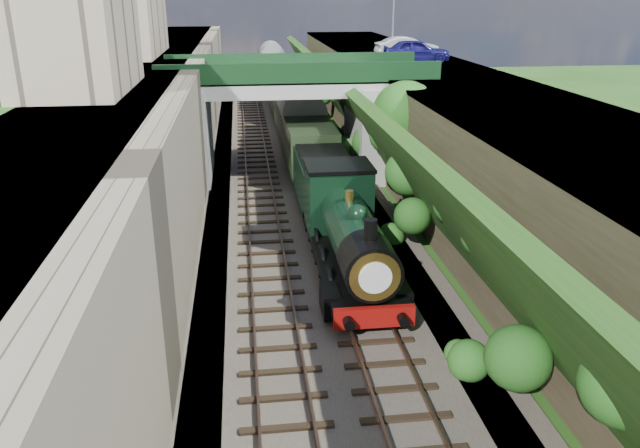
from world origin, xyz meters
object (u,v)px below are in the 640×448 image
Objects in this scene: road_bridge at (304,111)px; car_silver at (407,47)px; car_blue at (416,51)px; tender at (325,187)px; tree at (407,117)px; lamppost at (394,11)px; locomotive at (349,235)px.

car_silver is at bearing 46.07° from road_bridge.
road_bridge is 10.78m from car_blue.
tree is at bearing 26.74° from tender.
road_bridge is at bearing 134.03° from car_silver.
car_silver is (8.68, 9.01, 2.94)m from road_bridge.
road_bridge is 3.43× the size of car_silver.
car_blue is 17.05m from tender.
locomotive is at bearing -106.74° from lamppost.
locomotive is at bearing -115.83° from tree.
locomotive reaches higher than tender.
road_bridge is at bearing 90.95° from locomotive.
tender is at bearing 90.00° from locomotive.
lamppost is at bearing 49.74° from road_bridge.
tree is 1.10× the size of lamppost.
road_bridge reaches higher than tree.
car_silver reaches higher than road_bridge.
car_silver is (0.14, 3.15, -0.02)m from car_blue.
road_bridge is 12.93m from lamppost.
car_blue reaches higher than locomotive.
road_bridge is 1.56× the size of locomotive.
tender is (-7.31, -16.95, -7.95)m from lamppost.
tree is 15.30m from car_silver.
road_bridge is 2.67× the size of tender.
tree is 12.28m from car_blue.
car_blue is at bearing 34.46° from road_bridge.
car_blue reaches higher than tree.
locomotive is (0.26, -15.38, -2.18)m from road_bridge.
tender is at bearing -153.26° from tree.
tree reaches higher than tender.
car_silver is 26.31m from locomotive.
tree is 15.60m from lamppost.
tree is 1.42× the size of car_blue.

